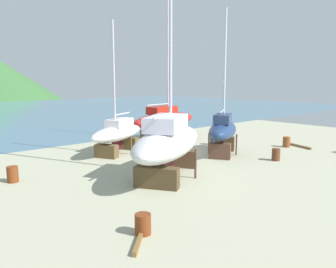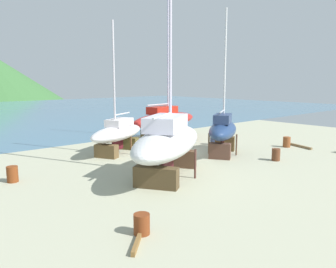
# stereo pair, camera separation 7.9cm
# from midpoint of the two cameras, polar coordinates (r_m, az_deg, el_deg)

# --- Properties ---
(ground_plane) EXTENTS (46.65, 46.65, 0.00)m
(ground_plane) POSITION_cam_midpoint_polar(r_m,az_deg,el_deg) (24.88, 7.47, -4.03)
(ground_plane) COLOR #A9AA8E
(sea_water) EXTENTS (130.09, 69.30, 0.01)m
(sea_water) POSITION_cam_midpoint_polar(r_m,az_deg,el_deg) (65.03, -25.11, 3.21)
(sea_water) COLOR teal
(sea_water) RESTS_ON ground
(sailboat_small_center) EXTENTS (8.72, 3.69, 13.38)m
(sailboat_small_center) POSITION_cam_midpoint_polar(r_m,az_deg,el_deg) (32.28, -0.61, 2.41)
(sailboat_small_center) COLOR brown
(sailboat_small_center) RESTS_ON ground
(sailboat_mid_port) EXTENTS (6.90, 4.96, 9.91)m
(sailboat_mid_port) POSITION_cam_midpoint_polar(r_m,az_deg,el_deg) (26.33, -8.56, 0.13)
(sailboat_mid_port) COLOR brown
(sailboat_mid_port) RESTS_ON ground
(sailboat_large_starboard) EXTENTS (6.14, 4.86, 10.78)m
(sailboat_large_starboard) POSITION_cam_midpoint_polar(r_m,az_deg,el_deg) (25.88, 9.11, 0.52)
(sailboat_large_starboard) COLOR brown
(sailboat_large_starboard) RESTS_ON ground
(sailboat_far_slipway) EXTENTS (9.31, 7.41, 13.17)m
(sailboat_far_slipway) POSITION_cam_midpoint_polar(r_m,az_deg,el_deg) (19.60, -0.07, -1.31)
(sailboat_far_slipway) COLOR brown
(sailboat_far_slipway) RESTS_ON ground
(worker) EXTENTS (0.50, 0.40, 1.70)m
(worker) POSITION_cam_midpoint_polar(r_m,az_deg,el_deg) (37.51, -1.21, 1.80)
(worker) COLOR #1D5195
(worker) RESTS_ON ground
(barrel_by_slipway) EXTENTS (0.68, 0.68, 0.89)m
(barrel_by_slipway) POSITION_cam_midpoint_polar(r_m,az_deg,el_deg) (20.72, -24.77, -6.18)
(barrel_by_slipway) COLOR brown
(barrel_by_slipway) RESTS_ON ground
(barrel_rust_near) EXTENTS (0.80, 0.80, 0.87)m
(barrel_rust_near) POSITION_cam_midpoint_polar(r_m,az_deg,el_deg) (30.33, 19.22, -1.27)
(barrel_rust_near) COLOR brown
(barrel_rust_near) RESTS_ON ground
(barrel_rust_mid) EXTENTS (0.77, 0.77, 0.86)m
(barrel_rust_mid) POSITION_cam_midpoint_polar(r_m,az_deg,el_deg) (25.00, 17.61, -3.31)
(barrel_rust_mid) COLOR brown
(barrel_rust_mid) RESTS_ON ground
(barrel_rust_far) EXTENTS (0.85, 0.85, 0.85)m
(barrel_rust_far) POSITION_cam_midpoint_polar(r_m,az_deg,el_deg) (29.92, 7.62, -1.00)
(barrel_rust_far) COLOR #3B4768
(barrel_rust_far) RESTS_ON ground
(barrel_tar_black) EXTENTS (0.59, 0.92, 0.55)m
(barrel_tar_black) POSITION_cam_midpoint_polar(r_m,az_deg,el_deg) (36.18, 10.00, 0.42)
(barrel_tar_black) COLOR #522420
(barrel_tar_black) RESTS_ON ground
(barrel_tipped_right) EXTENTS (0.60, 0.60, 0.77)m
(barrel_tipped_right) POSITION_cam_midpoint_polar(r_m,az_deg,el_deg) (12.83, -4.43, -14.87)
(barrel_tipped_right) COLOR brown
(barrel_tipped_right) RESTS_ON ground
(timber_short_skew) EXTENTS (0.98, 2.44, 0.18)m
(timber_short_skew) POSITION_cam_midpoint_polar(r_m,az_deg,el_deg) (30.73, 21.23, -1.90)
(timber_short_skew) COLOR olive
(timber_short_skew) RESTS_ON ground
(timber_short_cross) EXTENTS (1.39, 1.35, 0.18)m
(timber_short_cross) POSITION_cam_midpoint_polar(r_m,az_deg,el_deg) (12.26, -5.14, -17.58)
(timber_short_cross) COLOR brown
(timber_short_cross) RESTS_ON ground
(timber_plank_far) EXTENTS (1.27, 1.88, 0.13)m
(timber_plank_far) POSITION_cam_midpoint_polar(r_m,az_deg,el_deg) (26.85, 0.14, -2.84)
(timber_plank_far) COLOR #7D6347
(timber_plank_far) RESTS_ON ground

